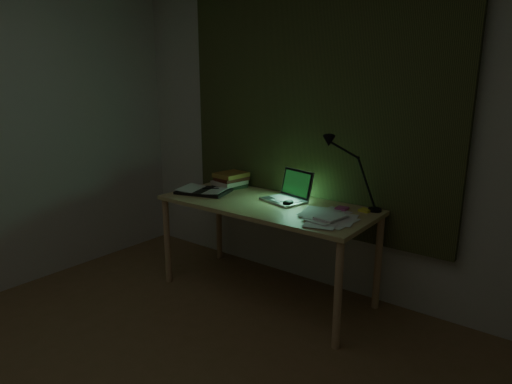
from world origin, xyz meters
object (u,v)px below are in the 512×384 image
laptop (283,186)px  loose_papers (326,216)px  desk_lamp (377,176)px  open_textbook (204,190)px  desk (266,249)px  book_stack (231,180)px

laptop → loose_papers: 0.47m
loose_papers → desk_lamp: desk_lamp is taller
open_textbook → laptop: bearing=-2.6°
loose_papers → desk_lamp: 0.45m
open_textbook → desk_lamp: (1.28, 0.33, 0.23)m
desk → laptop: size_ratio=4.49×
desk → desk_lamp: (0.71, 0.27, 0.60)m
desk → open_textbook: bearing=-174.7°
desk → laptop: bearing=54.5°
book_stack → loose_papers: 1.05m
desk → book_stack: size_ratio=6.46×
desk → desk_lamp: bearing=21.3°
desk_lamp → loose_papers: bearing=-117.6°
desk → loose_papers: bearing=-5.9°
open_textbook → loose_papers: 1.08m
open_textbook → loose_papers: (1.08, -0.00, -0.01)m
desk → laptop: 0.49m
laptop → open_textbook: laptop is taller
desk_lamp → desk: bearing=-155.5°
open_textbook → book_stack: bearing=59.7°
open_textbook → loose_papers: size_ratio=1.18×
book_stack → desk_lamp: desk_lamp is taller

